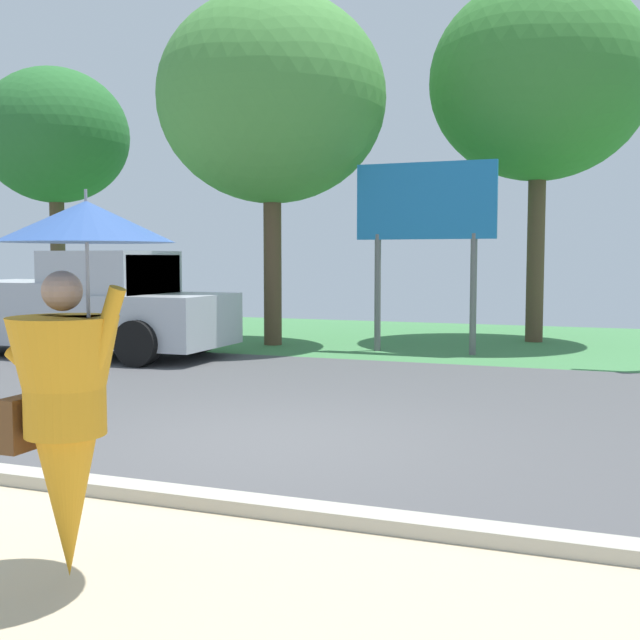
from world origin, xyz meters
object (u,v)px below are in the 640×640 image
pickup_truck (90,307)px  tree_center_back (272,99)px  roadside_billboard (425,215)px  tree_left_far (55,137)px  monk_pedestrian (70,386)px  tree_right_mid (539,81)px

pickup_truck → tree_center_back: 5.41m
tree_center_back → roadside_billboard: bearing=-4.3°
roadside_billboard → tree_left_far: size_ratio=0.55×
monk_pedestrian → tree_center_back: size_ratio=0.31×
pickup_truck → tree_center_back: (2.41, 2.71, 4.02)m
monk_pedestrian → tree_right_mid: (1.20, 13.44, 4.29)m
pickup_truck → tree_left_far: bearing=140.3°
tree_left_far → tree_center_back: 6.74m
monk_pedestrian → tree_left_far: (-10.25, 12.55, 3.65)m
monk_pedestrian → pickup_truck: monk_pedestrian is taller
monk_pedestrian → tree_right_mid: bearing=98.2°
roadside_billboard → tree_right_mid: size_ratio=0.47×
roadside_billboard → tree_left_far: (-9.73, 1.80, 2.17)m
monk_pedestrian → tree_center_back: bearing=121.9°
tree_center_back → tree_right_mid: size_ratio=0.94×
roadside_billboard → tree_center_back: (-3.18, 0.24, 2.34)m
tree_center_back → tree_right_mid: (4.90, 2.45, 0.48)m
roadside_billboard → tree_left_far: tree_left_far is taller
pickup_truck → tree_left_far: tree_left_far is taller
monk_pedestrian → roadside_billboard: size_ratio=0.61×
tree_left_far → roadside_billboard: bearing=-10.5°
roadside_billboard → tree_right_mid: tree_right_mid is taller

